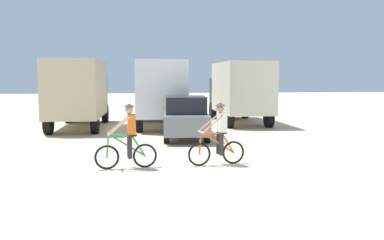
# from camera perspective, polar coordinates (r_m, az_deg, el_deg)

# --- Properties ---
(ground_plane) EXTENTS (120.00, 120.00, 0.00)m
(ground_plane) POSITION_cam_1_polar(r_m,az_deg,el_deg) (10.59, 5.48, -8.12)
(ground_plane) COLOR beige
(box_truck_tan_camper) EXTENTS (2.60, 6.83, 3.35)m
(box_truck_tan_camper) POSITION_cam_1_polar(r_m,az_deg,el_deg) (21.97, -14.94, 3.80)
(box_truck_tan_camper) COLOR #CCB78E
(box_truck_tan_camper) RESTS_ON ground
(box_truck_avon_van) EXTENTS (2.45, 6.77, 3.35)m
(box_truck_avon_van) POSITION_cam_1_polar(r_m,az_deg,el_deg) (22.13, -4.55, 3.99)
(box_truck_avon_van) COLOR white
(box_truck_avon_van) RESTS_ON ground
(box_truck_cream_rv) EXTENTS (2.53, 6.80, 3.35)m
(box_truck_cream_rv) POSITION_cam_1_polar(r_m,az_deg,el_deg) (23.83, 6.35, 4.09)
(box_truck_cream_rv) COLOR beige
(box_truck_cream_rv) RESTS_ON ground
(sedan_parked) EXTENTS (2.15, 4.35, 1.76)m
(sedan_parked) POSITION_cam_1_polar(r_m,az_deg,el_deg) (17.62, -0.85, 0.34)
(sedan_parked) COLOR slate
(sedan_parked) RESTS_ON ground
(cyclist_orange_shirt) EXTENTS (1.73, 0.52, 1.82)m
(cyclist_orange_shirt) POSITION_cam_1_polar(r_m,az_deg,el_deg) (11.93, -8.57, -2.46)
(cyclist_orange_shirt) COLOR black
(cyclist_orange_shirt) RESTS_ON ground
(cyclist_cowboy_hat) EXTENTS (1.72, 0.54, 1.82)m
(cyclist_cowboy_hat) POSITION_cam_1_polar(r_m,az_deg,el_deg) (12.30, 3.58, -2.16)
(cyclist_cowboy_hat) COLOR black
(cyclist_cowboy_hat) RESTS_ON ground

